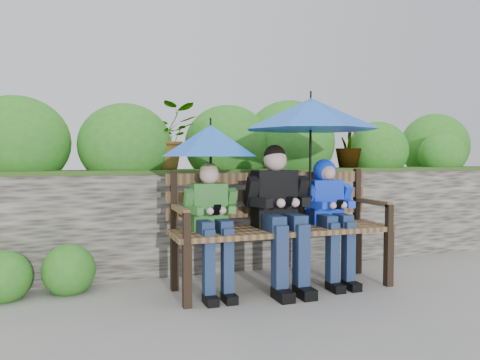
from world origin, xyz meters
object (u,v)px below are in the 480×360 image
object	(u,v)px
umbrella_left	(211,141)
boy_middle	(279,208)
park_bench	(279,220)
boy_left	(212,218)
boy_right	(329,207)
umbrella_right	(311,114)

from	to	relation	value
umbrella_left	boy_middle	bearing A→B (deg)	-6.38
park_bench	boy_left	bearing A→B (deg)	-172.30
boy_right	umbrella_right	bearing A→B (deg)	-170.80
boy_middle	umbrella_right	bearing A→B (deg)	-1.85
boy_middle	boy_right	bearing A→B (deg)	2.87
umbrella_right	umbrella_left	bearing A→B (deg)	175.11
boy_left	umbrella_left	size ratio (longest dim) A/B	1.35
boy_right	umbrella_right	distance (m)	0.87
park_bench	boy_middle	size ratio (longest dim) A/B	1.56
boy_right	boy_left	bearing A→B (deg)	-179.48
boy_left	boy_right	xyz separation A→B (m)	(1.11, 0.01, 0.05)
boy_right	umbrella_left	distance (m)	1.26
park_bench	boy_middle	xyz separation A→B (m)	(-0.05, -0.10, 0.12)
park_bench	boy_left	size ratio (longest dim) A/B	1.77
boy_left	umbrella_left	xyz separation A→B (m)	(0.01, 0.05, 0.65)
boy_left	umbrella_right	distance (m)	1.26
umbrella_right	park_bench	bearing A→B (deg)	155.36
boy_left	boy_middle	size ratio (longest dim) A/B	0.88
park_bench	boy_right	distance (m)	0.48
boy_middle	umbrella_left	xyz separation A→B (m)	(-0.60, 0.07, 0.58)
boy_left	umbrella_right	xyz separation A→B (m)	(0.90, -0.03, 0.89)
park_bench	boy_left	world-z (taller)	boy_left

